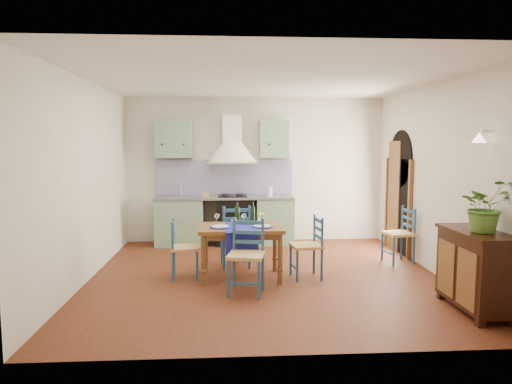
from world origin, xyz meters
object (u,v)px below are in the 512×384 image
chair_near (246,255)px  potted_plant (485,206)px  sideboard (475,268)px  dining_table (241,232)px

chair_near → potted_plant: (2.59, -0.89, 0.74)m
sideboard → potted_plant: size_ratio=1.79×
sideboard → potted_plant: bearing=-75.1°
potted_plant → chair_near: bearing=161.0°
chair_near → sideboard: chair_near is taller
dining_table → chair_near: size_ratio=1.24×
dining_table → potted_plant: potted_plant is taller
dining_table → sideboard: dining_table is taller
dining_table → chair_near: bearing=-86.2°
chair_near → sideboard: (2.57, -0.81, 0.02)m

